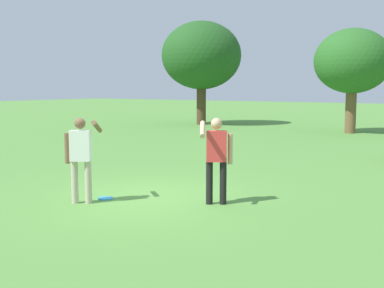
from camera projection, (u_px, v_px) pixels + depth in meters
The scene contains 6 objects.
ground_plane at pixel (150, 197), 9.95m from camera, with size 120.00×120.00×0.00m, color #568E3D.
person_thrower at pixel (216, 154), 9.22m from camera, with size 0.53×0.83×1.64m.
person_catcher at pixel (81, 153), 9.32m from camera, with size 0.53×0.83×1.64m.
frisbee at pixel (105, 198), 9.77m from camera, with size 0.30×0.30×0.03m, color #2D9EDB.
tree_tall_left at pixel (201, 56), 28.48m from camera, with size 4.62×4.62×5.98m.
tree_broad_center at pixel (353, 62), 23.18m from camera, with size 3.60×3.60×4.95m.
Camera 1 is at (6.08, -7.67, 2.22)m, focal length 45.97 mm.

